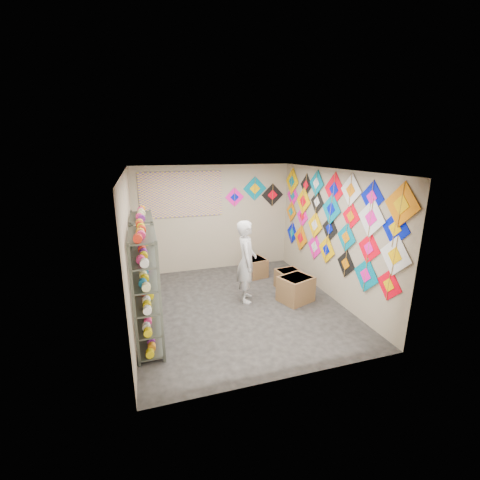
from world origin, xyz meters
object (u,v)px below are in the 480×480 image
object	(u,v)px
carton_c	(255,267)
shelf_rack_back	(145,263)
carton_a	(296,289)
shelf_rack_front	(147,291)
shopkeeper	(246,261)
carton_b	(288,279)

from	to	relation	value
carton_c	shelf_rack_back	bearing A→B (deg)	-170.49
shelf_rack_back	carton_a	xyz separation A→B (m)	(2.96, -0.58, -0.68)
carton_a	shelf_rack_front	bearing A→B (deg)	173.78
carton_a	carton_c	xyz separation A→B (m)	(-0.36, 1.53, -0.03)
shelf_rack_front	shopkeeper	distance (m)	2.26
shelf_rack_front	carton_b	xyz separation A→B (m)	(3.10, 1.36, -0.74)
shelf_rack_back	carton_b	world-z (taller)	shelf_rack_back
carton_c	shopkeeper	bearing A→B (deg)	-127.93
shelf_rack_front	shopkeeper	world-z (taller)	shelf_rack_front
shelf_rack_back	shopkeeper	xyz separation A→B (m)	(1.99, -0.24, -0.09)
shelf_rack_back	carton_c	distance (m)	2.87
shelf_rack_back	carton_b	distance (m)	3.19
carton_b	carton_c	size ratio (longest dim) A/B	0.98
shelf_rack_front	carton_a	xyz separation A→B (m)	(2.96, 0.72, -0.68)
shopkeeper	carton_c	bearing A→B (deg)	-11.25
carton_b	carton_c	distance (m)	1.01
carton_a	carton_b	distance (m)	0.66
shelf_rack_back	shopkeeper	bearing A→B (deg)	-6.81
shelf_rack_back	shelf_rack_front	bearing A→B (deg)	-90.00
shelf_rack_front	shopkeeper	xyz separation A→B (m)	(1.99, 1.06, -0.09)
shelf_rack_front	carton_a	bearing A→B (deg)	13.57
shelf_rack_front	carton_c	bearing A→B (deg)	40.78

